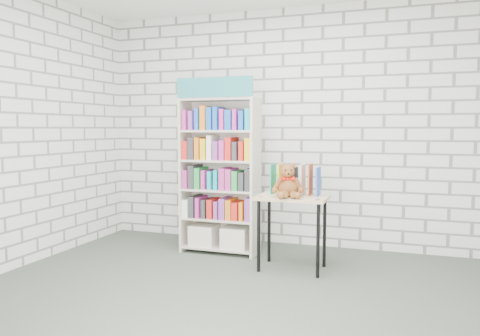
% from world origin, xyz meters
% --- Properties ---
extents(ground, '(4.50, 4.50, 0.00)m').
position_xyz_m(ground, '(0.00, 0.00, 0.00)').
color(ground, '#3D463B').
rests_on(ground, ground).
extents(room_shell, '(4.52, 4.02, 2.81)m').
position_xyz_m(room_shell, '(0.00, 0.00, 1.78)').
color(room_shell, silver).
rests_on(room_shell, ground).
extents(bookshelf, '(0.86, 0.34, 1.94)m').
position_xyz_m(bookshelf, '(-0.55, 1.36, 0.88)').
color(bookshelf, beige).
rests_on(bookshelf, ground).
extents(display_table, '(0.69, 0.48, 0.73)m').
position_xyz_m(display_table, '(0.36, 0.99, 0.63)').
color(display_table, tan).
rests_on(display_table, ground).
extents(table_books, '(0.48, 0.21, 0.28)m').
position_xyz_m(table_books, '(0.36, 1.10, 0.88)').
color(table_books, teal).
rests_on(table_books, display_table).
extents(teddy_bear, '(0.30, 0.29, 0.33)m').
position_xyz_m(teddy_bear, '(0.33, 0.88, 0.87)').
color(teddy_bear, brown).
rests_on(teddy_bear, display_table).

